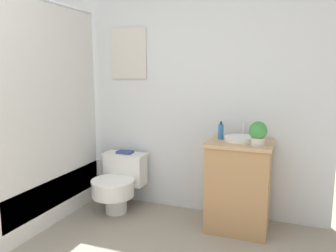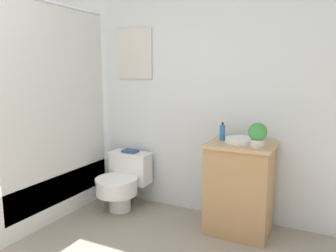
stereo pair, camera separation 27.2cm
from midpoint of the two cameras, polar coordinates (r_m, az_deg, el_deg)
name	(u,v)px [view 2 (the right image)]	position (r m, az deg, el deg)	size (l,w,h in m)	color
wall_back	(154,84)	(3.37, -0.12, 7.26)	(3.52, 0.07, 2.50)	silver
shower_area	(40,184)	(3.50, -19.36, -9.61)	(0.67, 1.40, 1.98)	white
toilet	(123,180)	(3.37, -5.50, -9.36)	(0.44, 0.56, 0.56)	white
vanity	(240,187)	(2.95, 15.01, -10.34)	(0.55, 0.47, 0.79)	#AD7F51
sink	(242,140)	(2.87, 15.44, -2.39)	(0.28, 0.32, 0.13)	white
soap_bottle	(222,132)	(2.91, 12.10, -1.13)	(0.05, 0.05, 0.16)	#2D6BB2
potted_plant	(258,134)	(2.69, 18.18, -1.41)	(0.15, 0.15, 0.20)	beige
book_on_tank	(130,151)	(3.41, -4.31, -4.41)	(0.16, 0.11, 0.02)	#33477F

